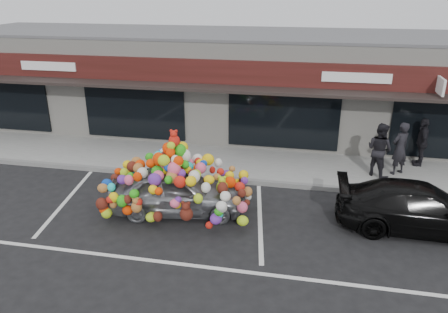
% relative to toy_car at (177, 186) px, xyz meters
% --- Properties ---
extents(ground, '(90.00, 90.00, 0.00)m').
position_rel_toy_car_xyz_m(ground, '(-0.39, -0.19, -0.83)').
color(ground, black).
rests_on(ground, ground).
extents(shop_building, '(24.00, 7.20, 4.31)m').
position_rel_toy_car_xyz_m(shop_building, '(-0.39, 8.25, 1.34)').
color(shop_building, beige).
rests_on(shop_building, ground).
extents(sidewalk, '(26.00, 3.00, 0.15)m').
position_rel_toy_car_xyz_m(sidewalk, '(-0.39, 3.81, -0.75)').
color(sidewalk, gray).
rests_on(sidewalk, ground).
extents(kerb, '(26.00, 0.18, 0.16)m').
position_rel_toy_car_xyz_m(kerb, '(-0.39, 2.31, -0.75)').
color(kerb, slate).
rests_on(kerb, ground).
extents(parking_stripe_left, '(0.73, 4.37, 0.01)m').
position_rel_toy_car_xyz_m(parking_stripe_left, '(-3.59, 0.01, -0.82)').
color(parking_stripe_left, silver).
rests_on(parking_stripe_left, ground).
extents(parking_stripe_mid, '(0.73, 4.37, 0.01)m').
position_rel_toy_car_xyz_m(parking_stripe_mid, '(2.41, 0.01, -0.82)').
color(parking_stripe_mid, silver).
rests_on(parking_stripe_mid, ground).
extents(lane_line, '(14.00, 0.12, 0.01)m').
position_rel_toy_car_xyz_m(lane_line, '(1.61, -2.49, -0.82)').
color(lane_line, silver).
rests_on(lane_line, ground).
extents(toy_car, '(2.85, 4.41, 2.43)m').
position_rel_toy_car_xyz_m(toy_car, '(0.00, 0.00, 0.00)').
color(toy_car, '#9FA2A9').
rests_on(toy_car, ground).
extents(black_sedan, '(1.82, 4.42, 1.28)m').
position_rel_toy_car_xyz_m(black_sedan, '(6.66, 0.34, -0.19)').
color(black_sedan, black).
rests_on(black_sedan, ground).
extents(pedestrian_a, '(0.80, 0.75, 1.83)m').
position_rel_toy_car_xyz_m(pedestrian_a, '(6.65, 3.83, 0.24)').
color(pedestrian_a, '#24252A').
rests_on(pedestrian_a, sidewalk).
extents(pedestrian_b, '(1.13, 1.12, 1.84)m').
position_rel_toy_car_xyz_m(pedestrian_b, '(5.95, 3.54, 0.25)').
color(pedestrian_b, black).
rests_on(pedestrian_b, sidewalk).
extents(pedestrian_c, '(1.04, 0.49, 1.74)m').
position_rel_toy_car_xyz_m(pedestrian_c, '(7.54, 4.81, 0.19)').
color(pedestrian_c, '#232227').
rests_on(pedestrian_c, sidewalk).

